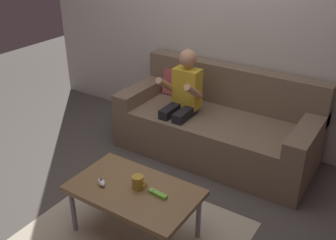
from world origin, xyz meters
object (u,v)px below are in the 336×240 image
object	(u,v)px
coffee_table	(134,193)
couch	(217,126)
person_seated_on_couch	(182,98)
nunchuk_white	(101,182)
coffee_mug	(138,182)
game_remote_lime_near_edge	(158,194)

from	to	relation	value
coffee_table	couch	bearing A→B (deg)	91.16
person_seated_on_couch	nunchuk_white	distance (m)	1.24
nunchuk_white	coffee_table	bearing A→B (deg)	21.85
couch	nunchuk_white	size ratio (longest dim) A/B	18.23
coffee_mug	game_remote_lime_near_edge	bearing A→B (deg)	2.78
coffee_table	game_remote_lime_near_edge	xyz separation A→B (m)	(0.18, 0.03, 0.05)
nunchuk_white	game_remote_lime_near_edge	bearing A→B (deg)	16.21
couch	game_remote_lime_near_edge	world-z (taller)	couch
nunchuk_white	coffee_mug	size ratio (longest dim) A/B	0.85
nunchuk_white	coffee_mug	xyz separation A→B (m)	(0.24, 0.11, 0.03)
game_remote_lime_near_edge	nunchuk_white	world-z (taller)	nunchuk_white
couch	coffee_table	bearing A→B (deg)	-88.84
person_seated_on_couch	coffee_table	distance (m)	1.20
nunchuk_white	coffee_mug	distance (m)	0.26
coffee_mug	coffee_table	bearing A→B (deg)	-138.50
couch	coffee_mug	world-z (taller)	couch
person_seated_on_couch	nunchuk_white	xyz separation A→B (m)	(0.10, -1.22, -0.15)
coffee_table	coffee_mug	xyz separation A→B (m)	(0.02, 0.02, 0.09)
game_remote_lime_near_edge	coffee_mug	distance (m)	0.16
couch	coffee_mug	distance (m)	1.31
person_seated_on_couch	coffee_table	bearing A→B (deg)	-74.59
person_seated_on_couch	coffee_table	world-z (taller)	person_seated_on_couch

